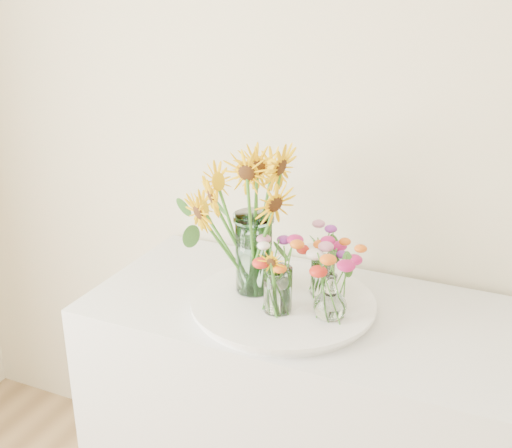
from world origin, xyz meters
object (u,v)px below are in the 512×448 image
at_px(small_vase_a, 278,290).
at_px(small_vase_b, 331,297).
at_px(mason_jar, 254,253).
at_px(small_vase_c, 322,277).
at_px(tray, 283,305).
at_px(counter, 328,443).

bearing_deg(small_vase_a, small_vase_b, 9.73).
xyz_separation_m(mason_jar, small_vase_c, (0.19, 0.06, -0.06)).
distance_m(small_vase_a, small_vase_b, 0.14).
xyz_separation_m(small_vase_a, small_vase_b, (0.14, 0.02, -0.00)).
bearing_deg(tray, mason_jar, 168.49).
bearing_deg(small_vase_c, small_vase_a, -118.88).
bearing_deg(small_vase_b, tray, 165.22).
distance_m(counter, mason_jar, 0.64).
distance_m(small_vase_a, small_vase_c, 0.16).
bearing_deg(small_vase_b, small_vase_c, 117.57).
bearing_deg(small_vase_c, mason_jar, -162.68).
bearing_deg(counter, small_vase_c, 145.13).
relative_size(tray, small_vase_c, 4.26).
distance_m(tray, small_vase_c, 0.14).
height_order(mason_jar, small_vase_c, mason_jar).
height_order(mason_jar, small_vase_b, mason_jar).
bearing_deg(small_vase_c, tray, -137.91).
bearing_deg(counter, small_vase_a, -141.41).
distance_m(tray, small_vase_a, 0.10).
distance_m(tray, small_vase_b, 0.17).
relative_size(counter, tray, 2.86).
distance_m(mason_jar, small_vase_a, 0.15).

